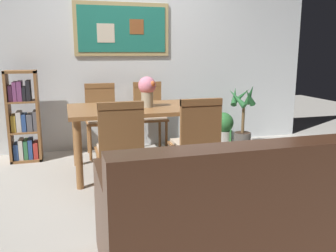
{
  "coord_description": "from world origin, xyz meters",
  "views": [
    {
      "loc": [
        -0.9,
        -3.34,
        1.32
      ],
      "look_at": [
        -0.02,
        -0.28,
        0.65
      ],
      "focal_mm": 38.43,
      "sensor_mm": 36.0,
      "label": 1
    }
  ],
  "objects_px": {
    "tv_remote": "(187,106)",
    "leather_couch": "(247,215)",
    "dining_chair_far_left": "(101,113)",
    "potted_ivy": "(223,128)",
    "dining_table": "(139,115)",
    "potted_palm": "(242,122)",
    "dining_chair_near_right": "(197,138)",
    "flower_vase": "(147,89)",
    "dining_chair_far_right": "(149,110)",
    "bookshelf": "(24,120)",
    "dining_chair_near_left": "(120,143)"
  },
  "relations": [
    {
      "from": "tv_remote",
      "to": "leather_couch",
      "type": "bearing_deg",
      "value": -96.82
    },
    {
      "from": "dining_chair_far_left",
      "to": "tv_remote",
      "type": "xyz_separation_m",
      "value": [
        0.84,
        -0.91,
        0.2
      ]
    },
    {
      "from": "potted_ivy",
      "to": "dining_table",
      "type": "bearing_deg",
      "value": -148.59
    },
    {
      "from": "dining_table",
      "to": "potted_palm",
      "type": "bearing_deg",
      "value": 18.9
    },
    {
      "from": "leather_couch",
      "to": "potted_palm",
      "type": "xyz_separation_m",
      "value": [
        1.24,
        2.45,
        0.06
      ]
    },
    {
      "from": "dining_chair_near_right",
      "to": "potted_ivy",
      "type": "height_order",
      "value": "dining_chair_near_right"
    },
    {
      "from": "flower_vase",
      "to": "dining_chair_far_right",
      "type": "bearing_deg",
      "value": 75.75
    },
    {
      "from": "bookshelf",
      "to": "potted_ivy",
      "type": "relative_size",
      "value": 2.0
    },
    {
      "from": "dining_chair_far_left",
      "to": "potted_palm",
      "type": "distance_m",
      "value": 1.89
    },
    {
      "from": "dining_chair_near_left",
      "to": "tv_remote",
      "type": "relative_size",
      "value": 5.62
    },
    {
      "from": "dining_table",
      "to": "dining_chair_near_right",
      "type": "xyz_separation_m",
      "value": [
        0.37,
        -0.79,
        -0.1
      ]
    },
    {
      "from": "bookshelf",
      "to": "dining_chair_near_left",
      "type": "bearing_deg",
      "value": -59.27
    },
    {
      "from": "dining_chair_far_left",
      "to": "dining_chair_near_left",
      "type": "bearing_deg",
      "value": -90.01
    },
    {
      "from": "potted_ivy",
      "to": "tv_remote",
      "type": "distance_m",
      "value": 1.42
    },
    {
      "from": "dining_chair_far_right",
      "to": "dining_chair_near_right",
      "type": "distance_m",
      "value": 1.62
    },
    {
      "from": "dining_chair_near_left",
      "to": "bookshelf",
      "type": "xyz_separation_m",
      "value": [
        -0.92,
        1.56,
        -0.03
      ]
    },
    {
      "from": "dining_table",
      "to": "potted_ivy",
      "type": "height_order",
      "value": "dining_table"
    },
    {
      "from": "dining_chair_far_right",
      "to": "potted_palm",
      "type": "relative_size",
      "value": 1.02
    },
    {
      "from": "dining_table",
      "to": "potted_palm",
      "type": "xyz_separation_m",
      "value": [
        1.53,
        0.52,
        -0.26
      ]
    },
    {
      "from": "dining_chair_far_right",
      "to": "tv_remote",
      "type": "xyz_separation_m",
      "value": [
        0.2,
        -0.96,
        0.2
      ]
    },
    {
      "from": "potted_ivy",
      "to": "potted_palm",
      "type": "relative_size",
      "value": 0.61
    },
    {
      "from": "bookshelf",
      "to": "flower_vase",
      "type": "xyz_separation_m",
      "value": [
        1.34,
        -0.8,
        0.41
      ]
    },
    {
      "from": "potted_palm",
      "to": "potted_ivy",
      "type": "bearing_deg",
      "value": 110.73
    },
    {
      "from": "dining_table",
      "to": "bookshelf",
      "type": "height_order",
      "value": "bookshelf"
    },
    {
      "from": "dining_chair_near_right",
      "to": "leather_couch",
      "type": "distance_m",
      "value": 1.17
    },
    {
      "from": "dining_table",
      "to": "dining_chair_far_left",
      "type": "relative_size",
      "value": 1.66
    },
    {
      "from": "dining_chair_far_right",
      "to": "flower_vase",
      "type": "xyz_separation_m",
      "value": [
        -0.22,
        -0.87,
        0.38
      ]
    },
    {
      "from": "dining_chair_far_right",
      "to": "potted_palm",
      "type": "xyz_separation_m",
      "value": [
        1.22,
        -0.31,
        -0.16
      ]
    },
    {
      "from": "flower_vase",
      "to": "potted_palm",
      "type": "bearing_deg",
      "value": 21.1
    },
    {
      "from": "dining_chair_far_right",
      "to": "flower_vase",
      "type": "height_order",
      "value": "flower_vase"
    },
    {
      "from": "dining_chair_far_right",
      "to": "potted_palm",
      "type": "distance_m",
      "value": 1.27
    },
    {
      "from": "dining_chair_far_right",
      "to": "potted_palm",
      "type": "bearing_deg",
      "value": -14.15
    },
    {
      "from": "dining_table",
      "to": "dining_chair_far_right",
      "type": "distance_m",
      "value": 0.89
    },
    {
      "from": "potted_ivy",
      "to": "tv_remote",
      "type": "relative_size",
      "value": 3.37
    },
    {
      "from": "potted_palm",
      "to": "tv_remote",
      "type": "distance_m",
      "value": 1.27
    },
    {
      "from": "dining_table",
      "to": "leather_couch",
      "type": "height_order",
      "value": "leather_couch"
    },
    {
      "from": "flower_vase",
      "to": "dining_table",
      "type": "bearing_deg",
      "value": 156.79
    },
    {
      "from": "potted_ivy",
      "to": "leather_couch",
      "type": "bearing_deg",
      "value": -111.83
    },
    {
      "from": "dining_chair_near_right",
      "to": "flower_vase",
      "type": "xyz_separation_m",
      "value": [
        -0.29,
        0.75,
        0.38
      ]
    },
    {
      "from": "dining_chair_near_left",
      "to": "bookshelf",
      "type": "height_order",
      "value": "bookshelf"
    },
    {
      "from": "potted_ivy",
      "to": "dining_chair_far_right",
      "type": "bearing_deg",
      "value": -178.76
    },
    {
      "from": "dining_chair_far_left",
      "to": "bookshelf",
      "type": "bearing_deg",
      "value": -178.61
    },
    {
      "from": "bookshelf",
      "to": "potted_ivy",
      "type": "height_order",
      "value": "bookshelf"
    },
    {
      "from": "potted_palm",
      "to": "tv_remote",
      "type": "relative_size",
      "value": 5.5
    },
    {
      "from": "dining_chair_near_left",
      "to": "potted_palm",
      "type": "bearing_deg",
      "value": 35.23
    },
    {
      "from": "dining_chair_near_left",
      "to": "tv_remote",
      "type": "distance_m",
      "value": 1.09
    },
    {
      "from": "dining_chair_far_left",
      "to": "dining_chair_near_right",
      "type": "bearing_deg",
      "value": -65.82
    },
    {
      "from": "dining_chair_near_left",
      "to": "flower_vase",
      "type": "height_order",
      "value": "flower_vase"
    },
    {
      "from": "dining_chair_near_left",
      "to": "tv_remote",
      "type": "bearing_deg",
      "value": 38.49
    },
    {
      "from": "dining_chair_near_left",
      "to": "dining_chair_near_right",
      "type": "height_order",
      "value": "same"
    }
  ]
}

